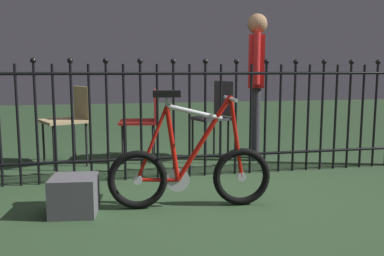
# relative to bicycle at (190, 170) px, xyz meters

# --- Properties ---
(ground_plane) EXTENTS (20.00, 20.00, 0.00)m
(ground_plane) POSITION_rel_bicycle_xyz_m (0.20, 0.19, -0.29)
(ground_plane) COLOR #294127
(iron_fence) EXTENTS (4.77, 0.07, 1.20)m
(iron_fence) POSITION_rel_bicycle_xyz_m (0.15, 0.90, 0.31)
(iron_fence) COLOR black
(iron_fence) RESTS_ON ground
(bicycle) EXTENTS (1.24, 0.40, 0.89)m
(bicycle) POSITION_rel_bicycle_xyz_m (0.00, 0.00, 0.00)
(bicycle) COLOR black
(bicycle) RESTS_ON ground
(chair_red) EXTENTS (0.48, 0.48, 0.82)m
(chair_red) POSITION_rel_bicycle_xyz_m (-0.16, 1.71, 0.22)
(chair_red) COLOR black
(chair_red) RESTS_ON ground
(chair_tan) EXTENTS (0.58, 0.58, 0.86)m
(chair_tan) POSITION_rel_bicycle_xyz_m (-0.97, 1.69, 0.25)
(chair_tan) COLOR black
(chair_tan) RESTS_ON ground
(chair_charcoal) EXTENTS (0.47, 0.47, 0.91)m
(chair_charcoal) POSITION_rel_bicycle_xyz_m (0.66, 1.65, 0.27)
(chair_charcoal) COLOR black
(chair_charcoal) RESTS_ON ground
(person_visitor) EXTENTS (0.27, 0.45, 1.66)m
(person_visitor) POSITION_rel_bicycle_xyz_m (1.10, 1.53, 0.71)
(person_visitor) COLOR #2D2D33
(person_visitor) RESTS_ON ground
(display_crate) EXTENTS (0.36, 0.36, 0.28)m
(display_crate) POSITION_rel_bicycle_xyz_m (-0.85, 0.03, -0.15)
(display_crate) COLOR #4C4C51
(display_crate) RESTS_ON ground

